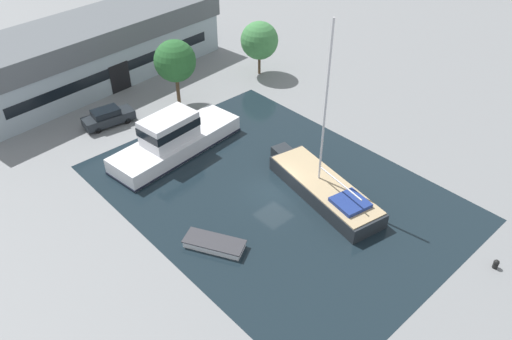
{
  "coord_description": "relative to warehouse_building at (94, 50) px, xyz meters",
  "views": [
    {
      "loc": [
        -21.93,
        -21.67,
        25.09
      ],
      "look_at": [
        0.0,
        2.12,
        1.0
      ],
      "focal_mm": 35.0,
      "sensor_mm": 36.0,
      "label": 1
    }
  ],
  "objects": [
    {
      "name": "small_dinghy",
      "position": [
        -6.93,
        -29.1,
        -3.07
      ],
      "size": [
        3.47,
        4.53,
        0.55
      ],
      "rotation": [
        0.0,
        0.0,
        3.64
      ],
      "color": "white",
      "rests_on": "water_canal"
    },
    {
      "name": "mooring_bollard",
      "position": [
        5.61,
        -43.28,
        -3.0
      ],
      "size": [
        0.39,
        0.39,
        0.68
      ],
      "color": "black",
      "rests_on": "ground"
    },
    {
      "name": "warehouse_building",
      "position": [
        0.0,
        0.0,
        0.0
      ],
      "size": [
        30.74,
        11.67,
        6.62
      ],
      "rotation": [
        0.0,
        0.0,
        0.1
      ],
      "color": "#99A8B2",
      "rests_on": "ground"
    },
    {
      "name": "parked_car",
      "position": [
        -4.11,
        -9.55,
        -2.49
      ],
      "size": [
        4.97,
        2.36,
        1.71
      ],
      "rotation": [
        0.0,
        0.0,
        4.6
      ],
      "color": "#1E2328",
      "rests_on": "ground"
    },
    {
      "name": "quay_tree_by_water",
      "position": [
        14.08,
        -11.12,
        0.56
      ],
      "size": [
        4.15,
        4.15,
        6.0
      ],
      "color": "brown",
      "rests_on": "ground"
    },
    {
      "name": "ground_plane",
      "position": [
        0.37,
        -27.57,
        -3.35
      ],
      "size": [
        440.0,
        440.0,
        0.0
      ],
      "primitive_type": "plane",
      "color": "gray"
    },
    {
      "name": "quay_tree_near_building",
      "position": [
        3.2,
        -10.77,
        1.37
      ],
      "size": [
        4.12,
        4.12,
        6.8
      ],
      "color": "brown",
      "rests_on": "ground"
    },
    {
      "name": "motor_cruiser",
      "position": [
        -2.14,
        -17.64,
        -2.01
      ],
      "size": [
        12.82,
        5.26,
        3.76
      ],
      "rotation": [
        0.0,
        0.0,
        1.68
      ],
      "color": "white",
      "rests_on": "water_canal"
    },
    {
      "name": "sailboat_moored",
      "position": [
        2.9,
        -30.45,
        -2.62
      ],
      "size": [
        5.14,
        12.06,
        14.07
      ],
      "rotation": [
        0.0,
        0.0,
        -0.18
      ],
      "color": "#23282D",
      "rests_on": "water_canal"
    },
    {
      "name": "water_canal",
      "position": [
        0.37,
        -27.57,
        -3.35
      ],
      "size": [
        20.74,
        28.27,
        0.01
      ],
      "primitive_type": "cube",
      "color": "black",
      "rests_on": "ground"
    }
  ]
}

